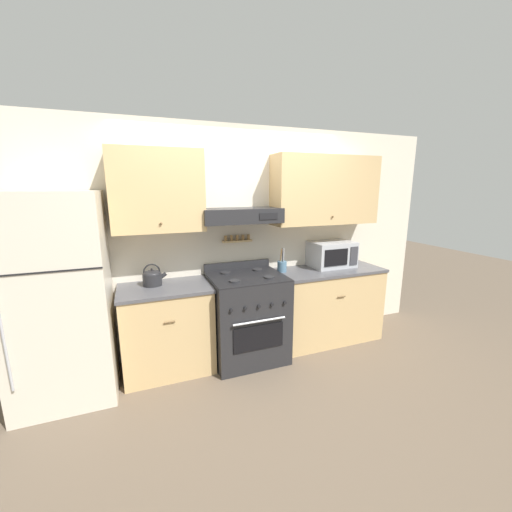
{
  "coord_description": "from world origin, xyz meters",
  "views": [
    {
      "loc": [
        -1.08,
        -2.81,
        1.88
      ],
      "look_at": [
        0.11,
        0.25,
        1.16
      ],
      "focal_mm": 22.0,
      "sensor_mm": 36.0,
      "label": 1
    }
  ],
  "objects": [
    {
      "name": "counter_left",
      "position": [
        -0.85,
        0.31,
        0.45
      ],
      "size": [
        0.9,
        0.62,
        0.91
      ],
      "color": "tan",
      "rests_on": "ground_plane"
    },
    {
      "name": "wall_back",
      "position": [
        0.1,
        0.57,
        1.48
      ],
      "size": [
        5.2,
        0.46,
        2.55
      ],
      "color": "beige",
      "rests_on": "ground_plane"
    },
    {
      "name": "refrigerator",
      "position": [
        -1.74,
        0.23,
        0.93
      ],
      "size": [
        0.81,
        0.76,
        1.85
      ],
      "color": "beige",
      "rests_on": "ground_plane"
    },
    {
      "name": "stove_range",
      "position": [
        0.0,
        0.25,
        0.48
      ],
      "size": [
        0.79,
        0.73,
        1.03
      ],
      "color": "#232326",
      "rests_on": "ground_plane"
    },
    {
      "name": "microwave",
      "position": [
        1.18,
        0.42,
        1.06
      ],
      "size": [
        0.53,
        0.4,
        0.31
      ],
      "color": "#ADAFB5",
      "rests_on": "counter_right"
    },
    {
      "name": "ground_plane",
      "position": [
        0.0,
        0.0,
        0.0
      ],
      "size": [
        16.0,
        16.0,
        0.0
      ],
      "primitive_type": "plane",
      "color": "brown"
    },
    {
      "name": "counter_right",
      "position": [
        1.07,
        0.31,
        0.45
      ],
      "size": [
        1.34,
        0.62,
        0.91
      ],
      "color": "tan",
      "rests_on": "ground_plane"
    },
    {
      "name": "utensil_crock",
      "position": [
        0.5,
        0.41,
        0.98
      ],
      "size": [
        0.11,
        0.11,
        0.28
      ],
      "color": "slate",
      "rests_on": "counter_right"
    },
    {
      "name": "tea_kettle",
      "position": [
        -0.95,
        0.41,
        0.99
      ],
      "size": [
        0.24,
        0.19,
        0.22
      ],
      "color": "#232326",
      "rests_on": "counter_left"
    }
  ]
}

